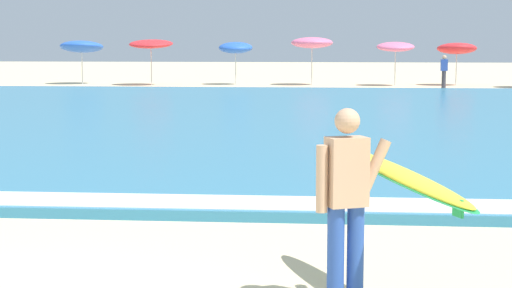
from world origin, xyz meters
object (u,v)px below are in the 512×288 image
Objects in this scene: surfer_with_board at (373,187)px; beach_umbrella_3 at (312,43)px; beach_umbrella_2 at (236,48)px; beach_umbrella_4 at (396,47)px; beach_umbrella_5 at (457,48)px; beach_umbrella_0 at (82,47)px; beachgoer_near_row_left at (444,71)px; beach_umbrella_1 at (151,44)px.

beach_umbrella_3 reaches higher than surfer_with_board.
surfer_with_board is 1.00× the size of beach_umbrella_3.
beach_umbrella_2 reaches higher than surfer_with_board.
beach_umbrella_5 is at bearing 12.20° from beach_umbrella_4.
beach_umbrella_0 is 1.03× the size of beach_umbrella_4.
beachgoer_near_row_left is (10.17, -2.80, -1.04)m from beach_umbrella_2.
beach_umbrella_4 reaches higher than beachgoer_near_row_left.
beach_umbrella_0 reaches higher than beachgoer_near_row_left.
beach_umbrella_0 is 0.96× the size of beach_umbrella_3.
beach_umbrella_1 is 15.44m from beach_umbrella_5.
beach_umbrella_1 is at bearing -177.84° from beach_umbrella_4.
beachgoer_near_row_left is (2.10, -2.40, -1.10)m from beach_umbrella_4.
beach_umbrella_2 is (4.21, 0.87, -0.20)m from beach_umbrella_1.
beach_umbrella_3 is at bearing 175.05° from beach_umbrella_4.
beach_umbrella_3 reaches higher than beach_umbrella_5.
beach_umbrella_2 reaches higher than beachgoer_near_row_left.
surfer_with_board is 1.53× the size of beachgoer_near_row_left.
beach_umbrella_5 is at bearing 71.71° from beachgoer_near_row_left.
beach_umbrella_1 is (3.85, -0.87, 0.15)m from beach_umbrella_0.
beach_umbrella_3 is 6.97m from beachgoer_near_row_left.
beach_umbrella_0 is 3.95m from beach_umbrella_1.
beach_umbrella_0 is at bearing -179.22° from beach_umbrella_5.
beach_umbrella_5 is at bearing 4.22° from beach_umbrella_1.
beach_umbrella_0 reaches higher than beach_umbrella_2.
beach_umbrella_2 is 10.60m from beachgoer_near_row_left.
beach_umbrella_2 is 0.92× the size of beach_umbrella_3.
beach_umbrella_4 is 1.43× the size of beachgoer_near_row_left.
beach_umbrella_3 reaches higher than beach_umbrella_2.
beach_umbrella_1 is at bearing -174.19° from beach_umbrella_3.
beach_umbrella_3 is at bearing 156.23° from beachgoer_near_row_left.
beach_umbrella_2 is 1.01× the size of beach_umbrella_5.
beach_umbrella_4 is (16.14, -0.41, 0.01)m from beach_umbrella_0.
beach_umbrella_5 is (19.25, 0.26, -0.08)m from beach_umbrella_0.
surfer_with_board is at bearing -81.78° from beach_umbrella_2.
beach_umbrella_0 is at bearing 167.21° from beach_umbrella_1.
beach_umbrella_4 is 1.02× the size of beach_umbrella_5.
surfer_with_board is 36.16m from beach_umbrella_2.
beachgoer_near_row_left is at bearing -108.29° from beach_umbrella_5.
beach_umbrella_2 is at bearing -0.05° from beach_umbrella_0.
beach_umbrella_4 reaches higher than beach_umbrella_5.
beach_umbrella_1 reaches higher than surfer_with_board.
beach_umbrella_3 reaches higher than beach_umbrella_1.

